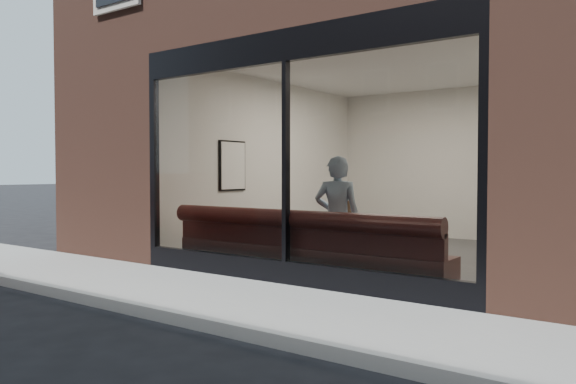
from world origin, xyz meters
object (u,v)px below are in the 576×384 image
Objects in this scene: cafe_table_left at (256,216)px; cafe_chair_left at (334,243)px; banquette at (304,263)px; cafe_table_right at (397,222)px; person at (337,219)px.

cafe_chair_left is at bearing 63.78° from cafe_table_left.
cafe_table_right is (0.86, 1.02, 0.52)m from banquette.
banquette is at bearing -25.35° from cafe_table_left.
cafe_table_right is at bearing 49.70° from banquette.
cafe_table_right is at bearing -140.30° from person.
person is 3.02× the size of cafe_table_left.
person is 2.43× the size of cafe_table_right.
cafe_table_left is 2.22m from cafe_table_right.
cafe_table_right reaches higher than banquette.
cafe_table_left is at bearing -36.33° from person.
cafe_table_right reaches higher than cafe_chair_left.
cafe_table_right is 1.45× the size of cafe_chair_left.
banquette is 1.55m from cafe_table_left.
cafe_chair_left is at bearing 149.66° from cafe_table_right.
cafe_table_left is at bearing 88.25° from cafe_chair_left.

